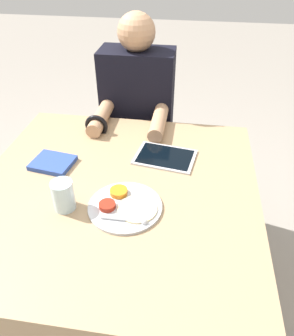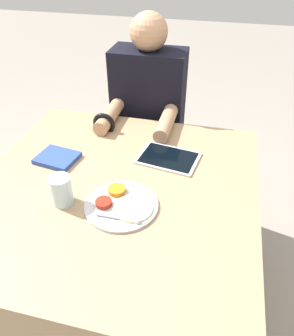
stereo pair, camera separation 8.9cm
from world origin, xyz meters
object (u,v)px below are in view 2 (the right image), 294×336
(tablet_device, at_px, (168,158))
(drinking_glass, at_px, (61,190))
(red_notebook, at_px, (57,158))
(person_diner, at_px, (148,131))
(thali_tray, at_px, (121,204))

(tablet_device, bearing_deg, drinking_glass, -131.60)
(red_notebook, xyz_separation_m, person_diner, (0.25, 0.59, -0.17))
(person_diner, distance_m, drinking_glass, 0.86)
(person_diner, bearing_deg, red_notebook, -113.14)
(red_notebook, xyz_separation_m, drinking_glass, (0.14, -0.23, 0.05))
(person_diner, relative_size, drinking_glass, 10.89)
(thali_tray, relative_size, person_diner, 0.22)
(tablet_device, xyz_separation_m, drinking_glass, (-0.31, -0.35, 0.05))
(tablet_device, bearing_deg, person_diner, 113.22)
(red_notebook, relative_size, tablet_device, 0.66)
(tablet_device, distance_m, drinking_glass, 0.48)
(red_notebook, bearing_deg, person_diner, 66.86)
(drinking_glass, bearing_deg, red_notebook, 120.58)
(person_diner, height_order, drinking_glass, person_diner)
(tablet_device, height_order, drinking_glass, drinking_glass)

